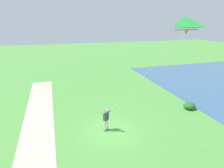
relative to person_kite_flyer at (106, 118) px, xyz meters
The scene contains 5 objects.
ground_plane 1.09m from the person_kite_flyer, 139.06° to the left, with size 120.00×120.00×0.00m, color #4C8E3D.
walkway_path 5.45m from the person_kite_flyer, 24.37° to the left, with size 2.40×32.00×0.02m, color #ADA393.
person_kite_flyer is the anchor object (origin of this frame).
flying_kite 8.11m from the person_kite_flyer, 124.01° to the left, with size 3.20×4.07×6.20m.
lakeside_shrub 8.50m from the person_kite_flyer, behind, with size 1.11×1.01×0.64m, color #236028.
Camera 1 is at (3.33, 11.56, 7.79)m, focal length 29.75 mm.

